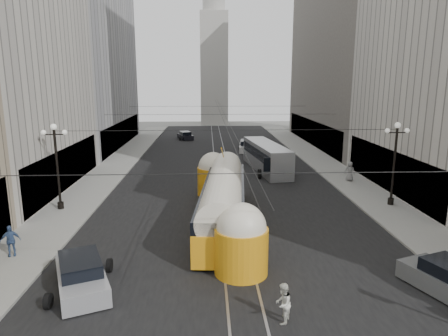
{
  "coord_description": "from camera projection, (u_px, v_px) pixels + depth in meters",
  "views": [
    {
      "loc": [
        -1.53,
        -11.07,
        9.53
      ],
      "look_at": [
        -0.55,
        12.92,
        4.27
      ],
      "focal_mm": 32.0,
      "sensor_mm": 36.0,
      "label": 1
    }
  ],
  "objects": [
    {
      "name": "pedestrian_sidewalk_right",
      "position": [
        350.0,
        171.0,
        38.04
      ],
      "size": [
        1.05,
        0.84,
        1.88
      ],
      "primitive_type": "imported",
      "rotation": [
        0.0,
        0.0,
        2.8
      ],
      "color": "slate",
      "rests_on": "sidewalk_right"
    },
    {
      "name": "rail_right",
      "position": [
        228.0,
        168.0,
        44.66
      ],
      "size": [
        0.12,
        85.0,
        0.04
      ],
      "primitive_type": "cube",
      "color": "gray",
      "rests_on": "ground"
    },
    {
      "name": "pedestrian_sidewalk_left",
      "position": [
        10.0,
        241.0,
        21.71
      ],
      "size": [
        1.16,
        0.9,
        1.73
      ],
      "primitive_type": "imported",
      "rotation": [
        0.0,
        0.0,
        0.37
      ],
      "color": "#3B5481",
      "rests_on": "sidewalk_left"
    },
    {
      "name": "sidewalk_right",
      "position": [
        319.0,
        160.0,
        48.51
      ],
      "size": [
        4.0,
        72.0,
        0.15
      ],
      "primitive_type": "cube",
      "color": "gray",
      "rests_on": "ground"
    },
    {
      "name": "catenary",
      "position": [
        223.0,
        116.0,
        42.39
      ],
      "size": [
        25.0,
        72.0,
        0.23
      ],
      "color": "black",
      "rests_on": "ground"
    },
    {
      "name": "city_bus",
      "position": [
        266.0,
        156.0,
        43.16
      ],
      "size": [
        3.89,
        11.76,
        2.92
      ],
      "color": "#A6A8AB",
      "rests_on": "ground"
    },
    {
      "name": "lamppost_left_mid",
      "position": [
        57.0,
        162.0,
        29.17
      ],
      "size": [
        1.86,
        0.44,
        6.37
      ],
      "color": "black",
      "rests_on": "sidewalk_left"
    },
    {
      "name": "building_right_far",
      "position": [
        357.0,
        32.0,
        57.07
      ],
      "size": [
        12.6,
        32.6,
        32.6
      ],
      "color": "#514C47",
      "rests_on": "ground"
    },
    {
      "name": "road",
      "position": [
        222.0,
        168.0,
        44.63
      ],
      "size": [
        20.0,
        85.0,
        0.02
      ],
      "primitive_type": "cube",
      "color": "black",
      "rests_on": "ground"
    },
    {
      "name": "rail_left",
      "position": [
        215.0,
        168.0,
        44.6
      ],
      "size": [
        0.12,
        85.0,
        0.04
      ],
      "primitive_type": "cube",
      "color": "gray",
      "rests_on": "ground"
    },
    {
      "name": "sidewalk_left",
      "position": [
        120.0,
        162.0,
        47.54
      ],
      "size": [
        4.0,
        72.0,
        0.15
      ],
      "primitive_type": "cube",
      "color": "gray",
      "rests_on": "ground"
    },
    {
      "name": "building_left_far",
      "position": [
        75.0,
        46.0,
        55.89
      ],
      "size": [
        12.6,
        28.6,
        28.6
      ],
      "color": "#999999",
      "rests_on": "ground"
    },
    {
      "name": "streetcar",
      "position": [
        224.0,
        198.0,
        26.77
      ],
      "size": [
        3.89,
        16.98,
        3.74
      ],
      "color": "orange",
      "rests_on": "ground"
    },
    {
      "name": "lamppost_right_mid",
      "position": [
        395.0,
        159.0,
        30.18
      ],
      "size": [
        1.86,
        0.44,
        6.37
      ],
      "color": "black",
      "rests_on": "sidewalk_right"
    },
    {
      "name": "sedan_silver",
      "position": [
        81.0,
        275.0,
        18.57
      ],
      "size": [
        3.72,
        5.27,
        1.54
      ],
      "color": "#AAABAF",
      "rests_on": "ground"
    },
    {
      "name": "distant_tower",
      "position": [
        214.0,
        56.0,
        87.79
      ],
      "size": [
        6.0,
        6.0,
        31.36
      ],
      "color": "#B2AFA8",
      "rests_on": "ground"
    },
    {
      "name": "pedestrian_crossing_b",
      "position": [
        283.0,
        303.0,
        15.91
      ],
      "size": [
        0.92,
        1.01,
        1.69
      ],
      "primitive_type": "imported",
      "rotation": [
        0.0,
        0.0,
        -2.0
      ],
      "color": "silver",
      "rests_on": "ground"
    },
    {
      "name": "sedan_white_far",
      "position": [
        247.0,
        146.0,
        54.75
      ],
      "size": [
        2.59,
        5.2,
        1.58
      ],
      "color": "silver",
      "rests_on": "ground"
    },
    {
      "name": "sedan_dark_far",
      "position": [
        185.0,
        136.0,
        66.33
      ],
      "size": [
        2.99,
        4.49,
        1.31
      ],
      "color": "black",
      "rests_on": "ground"
    }
  ]
}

